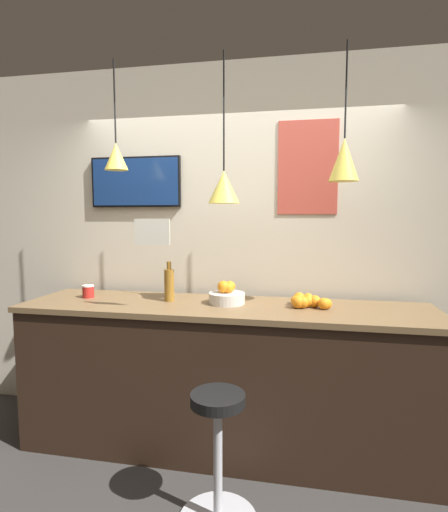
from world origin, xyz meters
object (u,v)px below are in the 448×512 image
object	(u,v)px
bar_stool	(218,450)
mounted_tv	(136,182)
juice_bottle	(169,284)
spread_jar	(88,291)
fruit_bowl	(226,295)

from	to	relation	value
bar_stool	mounted_tv	size ratio (longest dim) A/B	0.96
juice_bottle	spread_jar	distance (m)	0.66
bar_stool	spread_jar	distance (m)	1.57
fruit_bowl	spread_jar	bearing A→B (deg)	-179.78
fruit_bowl	juice_bottle	world-z (taller)	juice_bottle
bar_stool	juice_bottle	xyz separation A→B (m)	(-0.53, 0.76, 0.77)
bar_stool	spread_jar	size ratio (longest dim) A/B	7.67
bar_stool	fruit_bowl	distance (m)	1.05
spread_jar	fruit_bowl	bearing A→B (deg)	0.22
fruit_bowl	spread_jar	world-z (taller)	fruit_bowl
bar_stool	juice_bottle	bearing A→B (deg)	124.80
juice_bottle	mounted_tv	bearing A→B (deg)	137.95
juice_bottle	spread_jar	bearing A→B (deg)	180.00
juice_bottle	spread_jar	world-z (taller)	juice_bottle
juice_bottle	spread_jar	size ratio (longest dim) A/B	3.06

